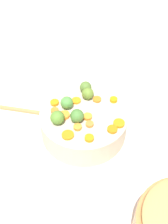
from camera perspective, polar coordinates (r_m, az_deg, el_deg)
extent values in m
cube|color=silver|center=(0.97, 0.29, -3.99)|extent=(2.40, 2.40, 0.02)
cylinder|color=#BCB199|center=(0.93, 0.00, -2.31)|extent=(0.28, 0.28, 0.09)
cylinder|color=orange|center=(0.83, 1.05, -5.21)|extent=(0.04, 0.04, 0.01)
cylinder|color=orange|center=(0.93, -5.86, 1.86)|extent=(0.03, 0.03, 0.01)
cylinder|color=orange|center=(0.85, -1.28, -3.04)|extent=(0.04, 0.04, 0.01)
cylinder|color=orange|center=(0.85, 5.64, -3.45)|extent=(0.03, 0.03, 0.01)
cylinder|color=orange|center=(0.94, 5.91, 2.44)|extent=(0.03, 0.03, 0.01)
cylinder|color=orange|center=(0.86, 1.13, -2.44)|extent=(0.03, 0.03, 0.01)
cylinder|color=orange|center=(0.94, 2.85, 2.41)|extent=(0.03, 0.03, 0.01)
cylinder|color=orange|center=(0.88, 0.72, -0.93)|extent=(0.04, 0.04, 0.01)
cylinder|color=orange|center=(0.87, 6.96, -2.24)|extent=(0.05, 0.05, 0.01)
cylinder|color=orange|center=(0.84, -3.23, -4.59)|extent=(0.05, 0.05, 0.01)
cylinder|color=orange|center=(0.90, -5.83, 0.25)|extent=(0.03, 0.03, 0.01)
cylinder|color=orange|center=(0.93, -1.55, 2.27)|extent=(0.04, 0.04, 0.01)
cylinder|color=orange|center=(0.89, -3.90, -0.63)|extent=(0.03, 0.03, 0.01)
sphere|color=#4D6F2D|center=(0.96, 0.32, 4.96)|extent=(0.04, 0.04, 0.04)
sphere|color=#49893D|center=(0.90, -3.44, 1.85)|extent=(0.04, 0.04, 0.04)
sphere|color=#437532|center=(0.86, -1.47, -0.74)|extent=(0.04, 0.04, 0.04)
sphere|color=#5B7B2C|center=(0.93, 0.76, 3.69)|extent=(0.04, 0.04, 0.04)
sphere|color=#507F2E|center=(0.86, -5.30, -1.11)|extent=(0.04, 0.04, 0.04)
cube|color=#A87B49|center=(1.06, -14.38, 0.64)|extent=(0.11, 0.23, 0.01)
cylinder|color=white|center=(1.17, 9.41, 8.94)|extent=(0.23, 0.23, 0.09)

